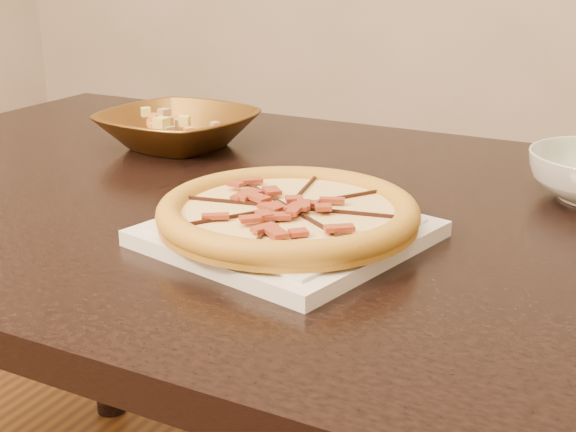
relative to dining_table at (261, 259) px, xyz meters
The scene contains 5 objects.
dining_table is the anchor object (origin of this frame).
plate 0.22m from the dining_table, 50.52° to the right, with size 0.32×0.32×0.02m.
pizza 0.23m from the dining_table, 50.52° to the right, with size 0.30×0.30×0.03m.
bronze_bowl 0.32m from the dining_table, 147.19° to the left, with size 0.24×0.24×0.06m, color brown.
mixed_dish 0.34m from the dining_table, 147.44° to the left, with size 0.09×0.12×0.03m.
Camera 1 is at (0.68, -0.73, 1.08)m, focal length 50.00 mm.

